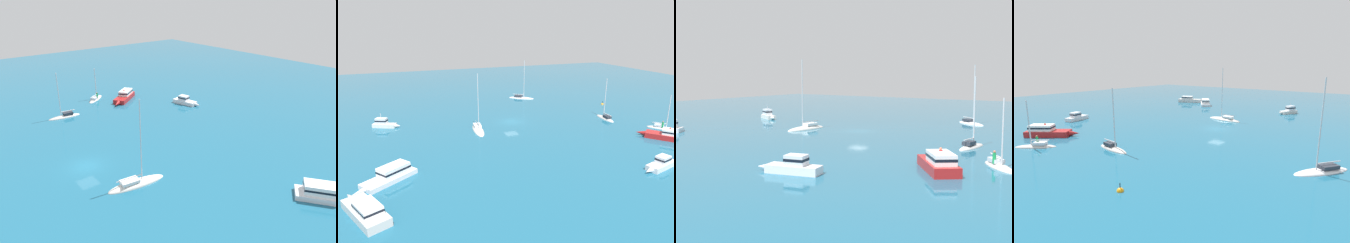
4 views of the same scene
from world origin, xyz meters
The scene contains 7 objects.
ground_plane centered at (0.00, 0.00, 0.00)m, with size 163.37×163.37×0.00m, color #1E607F.
powerboat centered at (-23.14, -17.28, 0.75)m, with size 7.77×6.13×1.79m.
cabin_cruiser centered at (20.64, -18.70, 0.76)m, with size 6.33×7.49×2.15m.
sailboat centered at (24.55, -14.06, 0.15)m, with size 4.67×5.14×6.75m.
sloop_1 centered at (18.75, -4.95, 0.17)m, with size 1.88×5.75×8.58m.
ketch centered at (-7.68, -2.68, 0.11)m, with size 2.58×7.46×11.03m.
cabin_cruiser_1 centered at (10.69, -26.75, 0.61)m, with size 6.12×2.84×1.64m.
Camera 1 is at (-36.29, 15.51, 21.67)m, focal length 35.55 mm.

